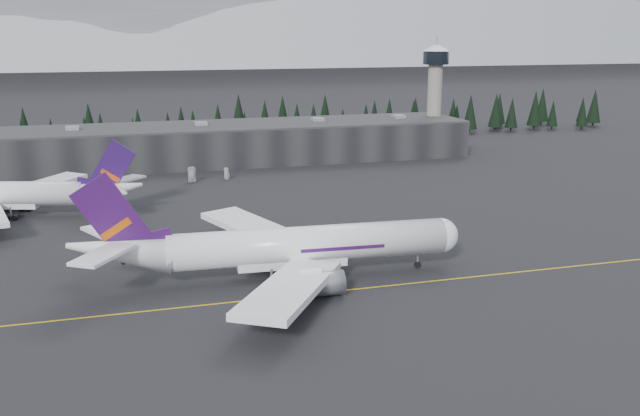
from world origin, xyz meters
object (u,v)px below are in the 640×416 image
object	(u,v)px
jet_main	(275,247)
terminal	(232,143)
gse_vehicle_b	(227,178)
control_tower	(435,86)
gse_vehicle_a	(192,181)
jet_parked	(12,194)

from	to	relation	value
jet_main	terminal	bearing A→B (deg)	87.84
jet_main	gse_vehicle_b	bearing A→B (deg)	90.08
control_tower	jet_main	size ratio (longest dim) A/B	0.54
gse_vehicle_a	jet_parked	bearing A→B (deg)	-142.67
terminal	gse_vehicle_b	distance (m)	31.13
control_tower	gse_vehicle_b	xyz separation A→B (m)	(-81.51, -32.91, -22.77)
jet_parked	jet_main	bearing A→B (deg)	145.57
control_tower	jet_main	bearing A→B (deg)	-125.77
control_tower	jet_main	distance (m)	149.82
control_tower	gse_vehicle_a	bearing A→B (deg)	-159.62
control_tower	jet_parked	xyz separation A→B (m)	(-137.01, -59.75, -18.25)
jet_main	jet_parked	world-z (taller)	jet_main
terminal	gse_vehicle_a	size ratio (longest dim) A/B	33.37
jet_main	gse_vehicle_a	xyz separation A→B (m)	(-4.94, 86.58, -5.11)
terminal	gse_vehicle_a	xyz separation A→B (m)	(-16.91, -31.13, -5.63)
jet_parked	gse_vehicle_a	bearing A→B (deg)	-134.22
gse_vehicle_a	jet_main	bearing A→B (deg)	-79.01
jet_main	gse_vehicle_b	world-z (taller)	jet_main
gse_vehicle_b	control_tower	bearing A→B (deg)	80.55
gse_vehicle_b	jet_parked	bearing A→B (deg)	-95.63
terminal	jet_main	bearing A→B (deg)	-95.81
jet_parked	gse_vehicle_a	size ratio (longest dim) A/B	12.68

